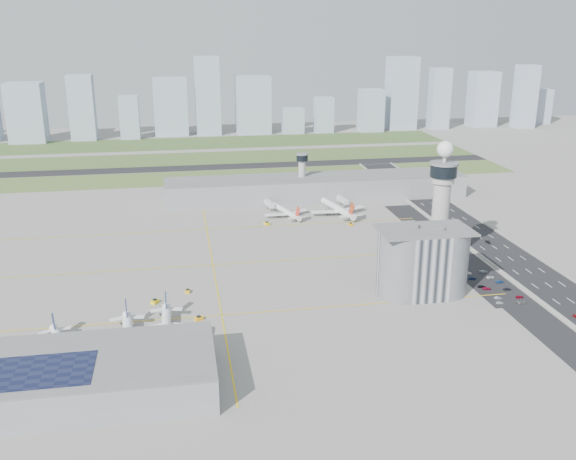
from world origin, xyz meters
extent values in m
plane|color=gray|center=(0.00, 0.00, 0.00)|extent=(1000.00, 1000.00, 0.00)
cube|color=#4C622E|center=(-20.00, 225.00, 0.04)|extent=(480.00, 50.00, 0.08)
cube|color=#4D6831|center=(-20.00, 300.00, 0.04)|extent=(480.00, 60.00, 0.08)
cube|color=#3C5528|center=(-20.00, 380.00, 0.04)|extent=(480.00, 70.00, 0.08)
cube|color=black|center=(-20.00, 262.00, 0.06)|extent=(480.00, 22.00, 0.10)
cube|color=black|center=(115.00, 0.00, 0.05)|extent=(28.00, 500.00, 0.10)
cube|color=#9E9E99|center=(101.00, 0.00, 0.60)|extent=(0.60, 500.00, 1.20)
cube|color=#9E9E99|center=(129.00, 0.00, 0.60)|extent=(0.60, 500.00, 1.20)
cube|color=black|center=(90.00, -10.00, 0.04)|extent=(18.00, 260.00, 0.08)
cube|color=black|center=(88.00, -22.00, 0.05)|extent=(20.00, 44.00, 0.10)
cube|color=yellow|center=(-40.00, -30.00, 0.01)|extent=(260.00, 0.60, 0.01)
cube|color=yellow|center=(-40.00, 30.00, 0.01)|extent=(260.00, 0.60, 0.01)
cube|color=yellow|center=(-40.00, 90.00, 0.01)|extent=(260.00, 0.60, 0.01)
cube|color=yellow|center=(-40.00, 30.00, 0.01)|extent=(0.60, 260.00, 0.01)
cylinder|color=#ADAAA5|center=(72.00, 8.00, 24.00)|extent=(8.40, 8.40, 48.00)
cylinder|color=#ADAAA5|center=(72.00, 8.00, 46.00)|extent=(11.00, 11.00, 4.00)
cylinder|color=black|center=(72.00, 8.00, 50.00)|extent=(13.00, 13.00, 6.00)
cylinder|color=slate|center=(72.00, 8.00, 53.50)|extent=(14.00, 14.00, 1.00)
cylinder|color=#ADAAA5|center=(72.00, 8.00, 56.00)|extent=(1.60, 1.60, 5.00)
sphere|color=white|center=(72.00, 8.00, 60.50)|extent=(8.00, 8.00, 8.00)
cylinder|color=#ADAAA5|center=(30.00, 150.00, 14.00)|extent=(5.00, 5.00, 28.00)
cylinder|color=black|center=(30.00, 150.00, 29.00)|extent=(8.00, 8.00, 4.00)
cylinder|color=slate|center=(30.00, 150.00, 31.50)|extent=(8.60, 8.60, 0.80)
cube|color=#B2B2B7|center=(52.00, -22.00, 15.00)|extent=(18.00, 24.00, 30.00)
cylinder|color=#B2B2B7|center=(43.00, -22.00, 15.00)|extent=(24.00, 24.00, 30.00)
cylinder|color=#B2B2B7|center=(61.00, -22.00, 15.00)|extent=(24.00, 24.00, 30.00)
cube|color=slate|center=(52.00, -22.00, 30.40)|extent=(42.00, 24.00, 0.80)
cube|color=slate|center=(46.00, -19.00, 32.00)|extent=(6.00, 5.00, 3.00)
cube|color=slate|center=(57.00, -24.00, 31.70)|extent=(5.00, 4.00, 2.40)
cube|color=gray|center=(40.00, 148.00, 7.50)|extent=(210.00, 32.00, 15.00)
cube|color=slate|center=(40.00, 148.00, 15.40)|extent=(210.00, 32.00, 0.80)
cube|color=gray|center=(-88.00, -82.00, 6.00)|extent=(84.00, 42.00, 12.00)
cube|color=slate|center=(-88.00, -82.00, 12.40)|extent=(84.00, 42.00, 0.80)
cube|color=black|center=(-105.00, -88.00, 12.90)|extent=(40.00, 22.00, 0.20)
imported|color=silver|center=(82.10, -39.49, 0.55)|extent=(3.33, 1.61, 1.09)
imported|color=gray|center=(83.77, -34.69, 0.58)|extent=(3.54, 1.29, 1.16)
imported|color=maroon|center=(83.72, -23.80, 0.56)|extent=(4.23, 2.43, 1.11)
imported|color=black|center=(82.56, -21.09, 0.54)|extent=(3.93, 2.04, 1.09)
imported|color=navy|center=(82.47, -11.07, 0.65)|extent=(3.99, 2.05, 1.30)
imported|color=silver|center=(83.25, -4.58, 0.61)|extent=(3.73, 1.45, 1.21)
imported|color=gray|center=(91.88, -40.82, 0.62)|extent=(4.54, 2.29, 1.23)
imported|color=maroon|center=(94.03, -35.26, 0.55)|extent=(3.88, 1.83, 1.09)
imported|color=black|center=(92.80, -26.12, 0.62)|extent=(3.68, 1.52, 1.25)
imported|color=#0B2348|center=(93.55, -17.45, 0.64)|extent=(3.98, 1.69, 1.28)
imported|color=silver|center=(91.94, -11.24, 0.57)|extent=(4.38, 2.53, 1.15)
imported|color=#98A5AD|center=(91.88, -3.81, 0.63)|extent=(4.53, 2.37, 1.25)
imported|color=maroon|center=(107.14, -58.21, 0.61)|extent=(2.02, 3.76, 1.22)
imported|color=black|center=(114.91, 37.73, 0.65)|extent=(1.38, 3.95, 1.30)
imported|color=navy|center=(121.14, 120.45, 0.59)|extent=(2.25, 4.40, 1.19)
imported|color=#88919F|center=(107.79, 178.59, 0.62)|extent=(1.72, 3.72, 1.24)
cube|color=#9EADC1|center=(-204.47, 415.19, 30.18)|extent=(35.81, 28.65, 60.36)
cube|color=#9EADC1|center=(-150.11, 419.66, 33.44)|extent=(25.49, 20.39, 66.89)
cube|color=#9EADC1|center=(-102.68, 417.90, 22.60)|extent=(20.04, 16.03, 45.20)
cube|color=#9EADC1|center=(-59.44, 436.89, 30.61)|extent=(35.76, 28.61, 61.22)
cube|color=#9EADC1|center=(-19.42, 431.56, 41.69)|extent=(26.33, 21.06, 83.39)
cube|color=#9EADC1|center=(30.27, 432.32, 31.06)|extent=(36.96, 29.57, 62.11)
cube|color=#9EADC1|center=(73.27, 423.68, 13.87)|extent=(23.01, 18.41, 27.75)
cube|color=#9EADC1|center=(108.28, 423.34, 19.48)|extent=(20.22, 16.18, 38.97)
cube|color=#9EADC1|center=(162.17, 421.29, 23.44)|extent=(26.14, 20.92, 46.89)
cube|color=#9EADC1|center=(201.27, 433.27, 40.60)|extent=(32.26, 25.81, 81.20)
cube|color=#9EADC1|center=(244.74, 426.38, 34.37)|extent=(21.59, 17.28, 68.75)
cube|color=#9EADC1|center=(302.83, 435.54, 31.70)|extent=(30.25, 24.20, 63.40)
cube|color=#9EADC1|center=(345.49, 415.96, 35.78)|extent=(23.04, 18.43, 71.56)
cube|color=#9EADC1|center=(382.05, 443.29, 20.53)|extent=(22.64, 18.11, 41.06)
camera|label=1|loc=(-54.76, -278.84, 118.95)|focal=40.00mm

